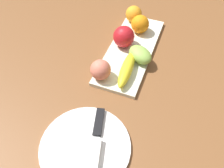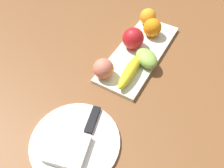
{
  "view_description": "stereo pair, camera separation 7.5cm",
  "coord_description": "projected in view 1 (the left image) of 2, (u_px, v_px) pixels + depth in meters",
  "views": [
    {
      "loc": [
        0.67,
        0.17,
        0.63
      ],
      "look_at": [
        0.24,
        0.0,
        0.04
      ],
      "focal_mm": 37.48,
      "sensor_mm": 36.0,
      "label": 1
    },
    {
      "loc": [
        0.64,
        0.23,
        0.63
      ],
      "look_at": [
        0.24,
        0.0,
        0.04
      ],
      "focal_mm": 37.48,
      "sensor_mm": 36.0,
      "label": 2
    }
  ],
  "objects": [
    {
      "name": "banana",
      "position": [
        127.0,
        69.0,
        0.8
      ],
      "size": [
        0.17,
        0.05,
        0.04
      ],
      "primitive_type": "ellipsoid",
      "rotation": [
        0.0,
        0.0,
        3.2
      ],
      "color": "yellow",
      "rests_on": "fruit_tray"
    },
    {
      "name": "fruit_tray",
      "position": [
        131.0,
        51.0,
        0.9
      ],
      "size": [
        0.42,
        0.16,
        0.01
      ],
      "primitive_type": "cube",
      "color": "white",
      "rests_on": "ground_plane"
    },
    {
      "name": "grape_bunch",
      "position": [
        140.0,
        55.0,
        0.84
      ],
      "size": [
        0.11,
        0.12,
        0.05
      ],
      "primitive_type": "ellipsoid",
      "rotation": [
        0.0,
        0.0,
        1.01
      ],
      "color": "#91BD50",
      "rests_on": "fruit_tray"
    },
    {
      "name": "dinner_plate",
      "position": [
        86.0,
        147.0,
        0.66
      ],
      "size": [
        0.26,
        0.26,
        0.01
      ],
      "primitive_type": "cylinder",
      "color": "white",
      "rests_on": "ground_plane"
    },
    {
      "name": "apple",
      "position": [
        124.0,
        37.0,
        0.87
      ],
      "size": [
        0.08,
        0.08,
        0.08
      ],
      "primitive_type": "sphere",
      "color": "red",
      "rests_on": "fruit_tray"
    },
    {
      "name": "orange_near_banana",
      "position": [
        134.0,
        14.0,
        0.97
      ],
      "size": [
        0.07,
        0.07,
        0.07
      ],
      "primitive_type": "sphere",
      "color": "orange",
      "rests_on": "fruit_tray"
    },
    {
      "name": "ground_plane",
      "position": [
        133.0,
        47.0,
        0.92
      ],
      "size": [
        2.4,
        2.4,
        0.0
      ],
      "primitive_type": "plane",
      "color": "brown"
    },
    {
      "name": "orange_near_apple",
      "position": [
        140.0,
        24.0,
        0.93
      ],
      "size": [
        0.07,
        0.07,
        0.07
      ],
      "primitive_type": "sphere",
      "color": "orange",
      "rests_on": "fruit_tray"
    },
    {
      "name": "folded_napkin",
      "position": [
        80.0,
        155.0,
        0.63
      ],
      "size": [
        0.12,
        0.13,
        0.02
      ],
      "primitive_type": "cube",
      "rotation": [
        0.0,
        0.0,
        0.26
      ],
      "color": "white",
      "rests_on": "dinner_plate"
    },
    {
      "name": "knife",
      "position": [
        98.0,
        127.0,
        0.68
      ],
      "size": [
        0.18,
        0.07,
        0.01
      ],
      "rotation": [
        0.0,
        0.0,
        0.25
      ],
      "color": "silver",
      "rests_on": "dinner_plate"
    },
    {
      "name": "peach",
      "position": [
        101.0,
        70.0,
        0.78
      ],
      "size": [
        0.07,
        0.07,
        0.07
      ],
      "primitive_type": "sphere",
      "color": "#D9745D",
      "rests_on": "fruit_tray"
    }
  ]
}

